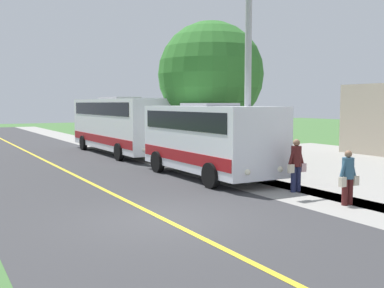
% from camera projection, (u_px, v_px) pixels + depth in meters
% --- Properties ---
extents(ground_plane, '(120.00, 120.00, 0.00)m').
position_uv_depth(ground_plane, '(164.00, 219.00, 11.73)').
color(ground_plane, '#3D6633').
extents(road_surface, '(8.00, 100.00, 0.01)m').
position_uv_depth(road_surface, '(164.00, 219.00, 11.73)').
color(road_surface, '#333335').
rests_on(road_surface, ground).
extents(sidewalk, '(2.40, 100.00, 0.01)m').
position_uv_depth(sidewalk, '(316.00, 199.00, 14.28)').
color(sidewalk, gray).
rests_on(sidewalk, ground).
extents(road_centre_line, '(0.16, 100.00, 0.00)m').
position_uv_depth(road_centre_line, '(164.00, 219.00, 11.73)').
color(road_centre_line, gold).
rests_on(road_centre_line, ground).
extents(shuttle_bus_front, '(2.73, 7.06, 2.93)m').
position_uv_depth(shuttle_bus_front, '(209.00, 137.00, 18.32)').
color(shuttle_bus_front, white).
rests_on(shuttle_bus_front, ground).
extents(transit_bus_rear, '(2.72, 10.30, 3.29)m').
position_uv_depth(transit_bus_rear, '(120.00, 123.00, 26.90)').
color(transit_bus_rear, white).
rests_on(transit_bus_rear, ground).
extents(pedestrian_with_bags, '(0.72, 0.34, 1.58)m').
position_uv_depth(pedestrian_with_bags, '(348.00, 176.00, 13.32)').
color(pedestrian_with_bags, '#4C1919').
rests_on(pedestrian_with_bags, ground).
extents(pedestrian_waiting, '(0.72, 0.34, 1.75)m').
position_uv_depth(pedestrian_waiting, '(296.00, 164.00, 15.29)').
color(pedestrian_waiting, '#1E2347').
rests_on(pedestrian_waiting, ground).
extents(street_light_pole, '(1.97, 0.24, 8.01)m').
position_uv_depth(street_light_pole, '(245.00, 61.00, 16.59)').
color(street_light_pole, '#9E9EA3').
rests_on(street_light_pole, ground).
extents(tree_curbside, '(5.33, 5.33, 7.03)m').
position_uv_depth(tree_curbside, '(211.00, 75.00, 23.40)').
color(tree_curbside, brown).
rests_on(tree_curbside, ground).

